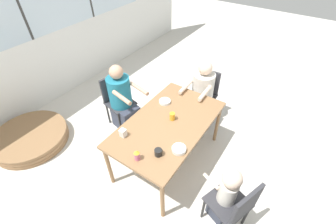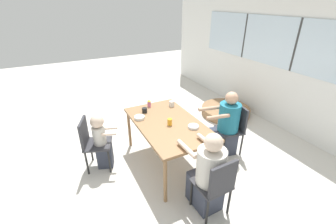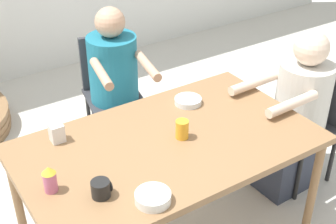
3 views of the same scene
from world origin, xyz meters
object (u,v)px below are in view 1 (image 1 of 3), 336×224
chair_for_man_blue_shirt (116,97)px  person_woman_green_shirt (201,97)px  juice_glass (172,116)px  coffee_mug (158,152)px  bowl_white_shallow (165,101)px  chair_for_woman_green_shirt (205,91)px  person_toddler (224,196)px  person_man_blue_shirt (123,102)px  folded_table_stack (31,138)px  chair_for_toddler (236,205)px  sippy_cup (137,155)px  bowl_cereal (179,149)px  milk_carton_small (123,133)px

chair_for_man_blue_shirt → person_woman_green_shirt: person_woman_green_shirt is taller
juice_glass → coffee_mug: bearing=-162.0°
person_woman_green_shirt → bowl_white_shallow: person_woman_green_shirt is taller
chair_for_woman_green_shirt → person_toddler: (-1.57, -1.01, -0.05)m
person_man_blue_shirt → coffee_mug: bearing=71.7°
person_woman_green_shirt → person_man_blue_shirt: size_ratio=0.99×
folded_table_stack → bowl_white_shallow: bearing=-54.6°
chair_for_man_blue_shirt → chair_for_woman_green_shirt: bearing=141.6°
chair_for_woman_green_shirt → chair_for_toddler: 1.99m
chair_for_toddler → sippy_cup: (-0.24, 1.08, 0.31)m
person_toddler → folded_table_stack: 3.06m
chair_for_woman_green_shirt → folded_table_stack: (-2.13, 1.97, -0.43)m
juice_glass → bowl_cereal: size_ratio=0.64×
chair_for_woman_green_shirt → coffee_mug: chair_for_woman_green_shirt is taller
person_toddler → juice_glass: size_ratio=9.12×
folded_table_stack → juice_glass: bearing=-63.5°
chair_for_woman_green_shirt → folded_table_stack: chair_for_woman_green_shirt is taller
chair_for_toddler → coffee_mug: chair_for_toddler is taller
bowl_white_shallow → person_toddler: bearing=-118.8°
coffee_mug → bowl_white_shallow: coffee_mug is taller
person_woman_green_shirt → person_man_blue_shirt: (-0.82, 0.98, 0.01)m
folded_table_stack → sippy_cup: bearing=-82.5°
chair_for_man_blue_shirt → chair_for_toddler: bearing=85.4°
chair_for_toddler → juice_glass: (0.50, 1.11, 0.29)m
person_woman_green_shirt → milk_carton_small: person_woman_green_shirt is taller
milk_carton_small → folded_table_stack: (-0.44, 1.69, -0.72)m
coffee_mug → bowl_white_shallow: (0.80, 0.46, -0.02)m
coffee_mug → sippy_cup: 0.24m
person_man_blue_shirt → coffee_mug: size_ratio=12.36×
chair_for_toddler → coffee_mug: size_ratio=9.34×
chair_for_woman_green_shirt → coffee_mug: bearing=96.1°
juice_glass → folded_table_stack: juice_glass is taller
chair_for_man_blue_shirt → person_man_blue_shirt: person_man_blue_shirt is taller
bowl_white_shallow → folded_table_stack: size_ratio=0.14×
person_man_blue_shirt → juice_glass: size_ratio=11.09×
chair_for_woman_green_shirt → person_woman_green_shirt: bearing=90.0°
sippy_cup → folded_table_stack: (-0.27, 2.05, -0.74)m
bowl_cereal → folded_table_stack: bearing=104.7°
person_woman_green_shirt → sippy_cup: (-1.69, -0.07, 0.32)m
person_man_blue_shirt → coffee_mug: (-0.69, -1.20, 0.29)m
person_toddler → bowl_cereal: 0.70m
chair_for_woman_green_shirt → chair_for_toddler: bearing=123.8°
bowl_white_shallow → folded_table_stack: 2.25m
chair_for_toddler → person_man_blue_shirt: bearing=94.3°
person_woman_green_shirt → juice_glass: size_ratio=10.94×
person_toddler → milk_carton_small: size_ratio=9.51×
bowl_cereal → milk_carton_small: bearing=104.7°
chair_for_toddler → milk_carton_small: (-0.06, 1.44, 0.29)m
chair_for_woman_green_shirt → chair_for_toddler: same height
person_man_blue_shirt → milk_carton_small: size_ratio=11.56×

